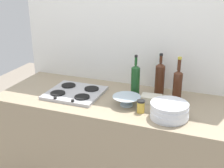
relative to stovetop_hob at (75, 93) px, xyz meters
The scene contains 10 objects.
counter_block 0.56m from the stovetop_hob, ahead, with size 1.80×0.70×0.90m, color tan.
backsplash_panel 0.55m from the stovetop_hob, 53.12° to the left, with size 1.90×0.06×2.22m, color white.
stovetop_hob is the anchor object (origin of this frame).
plate_stack 0.80m from the stovetop_hob, 10.25° to the right, with size 0.26×0.26×0.11m.
wine_bottle_leftmost 0.50m from the stovetop_hob, 13.46° to the left, with size 0.07×0.07×0.35m.
wine_bottle_mid_left 0.69m from the stovetop_hob, 22.81° to the left, with size 0.08×0.08×0.33m.
wine_bottle_mid_right 0.81m from the stovetop_hob, 12.77° to the left, with size 0.07×0.07×0.34m.
mixing_bowl 0.46m from the stovetop_hob, ahead, with size 0.21×0.21×0.07m.
butter_dish 0.61m from the stovetop_hob, ahead, with size 0.15×0.11×0.05m, color silver.
condiment_jar_front 0.60m from the stovetop_hob, 12.08° to the right, with size 0.06×0.06×0.09m.
Camera 1 is at (0.75, -1.98, 1.85)m, focal length 47.50 mm.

